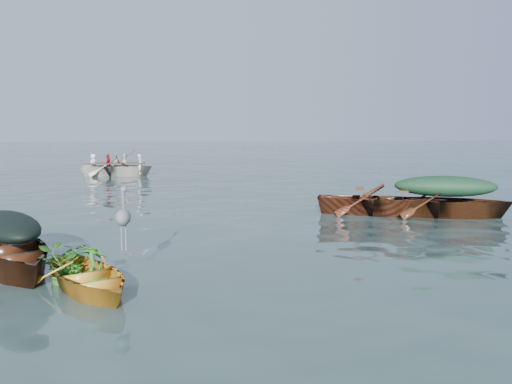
# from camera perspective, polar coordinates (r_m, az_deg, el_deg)

# --- Properties ---
(ground) EXTENTS (140.00, 140.00, 0.00)m
(ground) POSITION_cam_1_polar(r_m,az_deg,el_deg) (10.88, 2.06, -4.31)
(ground) COLOR #364C48
(ground) RESTS_ON ground
(yellow_dinghy) EXTENTS (2.39, 2.92, 0.70)m
(yellow_dinghy) POSITION_cam_1_polar(r_m,az_deg,el_deg) (7.30, -18.59, -10.58)
(yellow_dinghy) COLOR gold
(yellow_dinghy) RESTS_ON ground
(dark_covered_boat) EXTENTS (3.29, 4.20, 1.02)m
(dark_covered_boat) POSITION_cam_1_polar(r_m,az_deg,el_deg) (8.80, -26.21, -7.90)
(dark_covered_boat) COLOR #44200F
(dark_covered_boat) RESTS_ON ground
(green_tarp_boat) EXTENTS (4.65, 2.75, 1.04)m
(green_tarp_boat) POSITION_cam_1_polar(r_m,az_deg,el_deg) (13.30, 20.67, -2.64)
(green_tarp_boat) COLOR #512813
(green_tarp_boat) RESTS_ON ground
(open_wooden_boat) EXTENTS (4.65, 2.88, 1.04)m
(open_wooden_boat) POSITION_cam_1_polar(r_m,az_deg,el_deg) (13.14, 14.05, -2.50)
(open_wooden_boat) COLOR brown
(open_wooden_boat) RESTS_ON ground
(rowed_boat) EXTENTS (4.65, 1.79, 1.10)m
(rowed_boat) POSITION_cam_1_polar(r_m,az_deg,el_deg) (23.80, -15.58, 1.79)
(rowed_boat) COLOR white
(rowed_boat) RESTS_ON ground
(dark_tarp_cover) EXTENTS (1.81, 2.31, 0.40)m
(dark_tarp_cover) POSITION_cam_1_polar(r_m,az_deg,el_deg) (8.65, -26.47, -3.36)
(dark_tarp_cover) COLOR black
(dark_tarp_cover) RESTS_ON dark_covered_boat
(green_tarp_cover) EXTENTS (2.56, 1.51, 0.52)m
(green_tarp_cover) POSITION_cam_1_polar(r_m,az_deg,el_deg) (13.20, 20.82, 0.71)
(green_tarp_cover) COLOR #183C26
(green_tarp_cover) RESTS_ON green_tarp_boat
(thwart_benches) EXTENTS (2.38, 1.57, 0.04)m
(thwart_benches) POSITION_cam_1_polar(r_m,az_deg,el_deg) (13.06, 14.12, -0.16)
(thwart_benches) COLOR #542C13
(thwart_benches) RESTS_ON open_wooden_boat
(heron) EXTENTS (0.45, 0.49, 0.92)m
(heron) POSITION_cam_1_polar(r_m,az_deg,el_deg) (7.34, -14.92, -3.82)
(heron) COLOR gray
(heron) RESTS_ON yellow_dinghy
(dinghy_weeds) EXTENTS (1.06, 1.13, 0.60)m
(dinghy_weeds) POSITION_cam_1_polar(r_m,az_deg,el_deg) (7.65, -19.99, -4.79)
(dinghy_weeds) COLOR #2D6A1C
(dinghy_weeds) RESTS_ON yellow_dinghy
(rowers) EXTENTS (3.28, 1.53, 0.76)m
(rowers) POSITION_cam_1_polar(r_m,az_deg,el_deg) (23.74, -15.65, 4.02)
(rowers) COLOR white
(rowers) RESTS_ON rowed_boat
(oars) EXTENTS (0.85, 2.65, 0.06)m
(oars) POSITION_cam_1_polar(r_m,az_deg,el_deg) (23.76, -15.62, 3.18)
(oars) COLOR #9C623B
(oars) RESTS_ON rowed_boat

